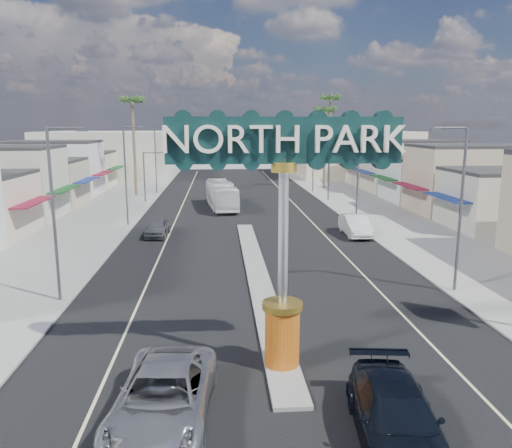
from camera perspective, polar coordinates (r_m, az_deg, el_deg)
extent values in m
plane|color=gray|center=(46.31, -1.39, -0.04)|extent=(160.00, 160.00, 0.00)
cube|color=black|center=(46.31, -1.39, -0.03)|extent=(20.00, 120.00, 0.01)
cube|color=gray|center=(30.78, 0.15, -5.68)|extent=(1.30, 30.00, 0.16)
cube|color=gray|center=(47.70, -18.44, -0.21)|extent=(8.00, 120.00, 0.12)
cube|color=gray|center=(49.02, 15.18, 0.27)|extent=(8.00, 120.00, 0.12)
cube|color=beige|center=(62.56, -24.68, 4.66)|extent=(12.00, 42.00, 6.00)
cube|color=#B7B29E|center=(64.29, 19.94, 5.16)|extent=(12.00, 42.00, 6.00)
cube|color=#B7B29E|center=(92.62, -16.74, 7.62)|extent=(20.00, 20.00, 8.00)
cube|color=beige|center=(93.71, 10.83, 7.93)|extent=(20.00, 20.00, 8.00)
cylinder|color=#CD4A0F|center=(19.15, 3.00, -12.70)|extent=(1.30, 1.30, 2.20)
cylinder|color=gold|center=(18.69, 3.04, -9.27)|extent=(1.50, 1.50, 0.25)
cylinder|color=#B7B7BC|center=(17.97, 3.12, -1.70)|extent=(0.36, 0.36, 4.80)
cylinder|color=gold|center=(17.57, 3.21, 6.51)|extent=(0.90, 0.90, 0.35)
cube|color=black|center=(17.52, 3.25, 9.53)|extent=(8.20, 0.50, 1.60)
cylinder|color=#47474C|center=(60.30, -12.64, 5.20)|extent=(0.18, 0.18, 6.00)
cylinder|color=#47474C|center=(59.77, -10.37, 8.02)|extent=(5.00, 0.12, 0.12)
cube|color=black|center=(59.62, -8.42, 7.60)|extent=(0.32, 0.32, 1.00)
sphere|color=red|center=(59.43, -8.44, 7.89)|extent=(0.22, 0.22, 0.22)
cylinder|color=#47474C|center=(61.13, 8.31, 5.43)|extent=(0.18, 0.18, 6.00)
cylinder|color=#47474C|center=(60.42, 6.05, 8.17)|extent=(5.00, 0.12, 0.12)
cube|color=black|center=(60.12, 4.15, 7.71)|extent=(0.32, 0.32, 1.00)
sphere|color=red|center=(59.92, 4.18, 8.01)|extent=(0.22, 0.22, 0.22)
cylinder|color=#47474C|center=(27.07, -22.12, 0.76)|extent=(0.16, 0.16, 9.00)
cylinder|color=#47474C|center=(26.42, -20.94, 10.22)|extent=(1.80, 0.10, 0.10)
cube|color=#47474C|center=(26.21, -19.22, 10.12)|extent=(0.50, 0.22, 0.15)
cylinder|color=#47474C|center=(46.34, -14.68, 5.24)|extent=(0.16, 0.16, 9.00)
cylinder|color=#47474C|center=(45.97, -13.83, 10.73)|extent=(1.80, 0.10, 0.10)
cube|color=#47474C|center=(45.84, -12.82, 10.65)|extent=(0.50, 0.22, 0.15)
cylinder|color=#47474C|center=(68.02, -11.40, 7.17)|extent=(0.16, 0.16, 9.00)
cylinder|color=#47474C|center=(67.77, -10.78, 10.90)|extent=(1.80, 0.10, 0.10)
cube|color=#47474C|center=(67.69, -10.09, 10.84)|extent=(0.50, 0.22, 0.15)
cylinder|color=#47474C|center=(28.81, 22.34, 1.33)|extent=(0.16, 0.16, 9.00)
cylinder|color=#47474C|center=(28.06, 21.35, 10.21)|extent=(1.80, 0.10, 0.10)
cube|color=#47474C|center=(27.72, 19.82, 10.10)|extent=(0.50, 0.22, 0.15)
cylinder|color=#47474C|center=(47.38, 11.56, 5.50)|extent=(0.16, 0.16, 9.00)
cylinder|color=#47474C|center=(46.92, 10.69, 10.86)|extent=(1.80, 0.10, 0.10)
cube|color=#47474C|center=(46.72, 9.72, 10.77)|extent=(0.50, 0.22, 0.15)
cylinder|color=#47474C|center=(68.73, 6.57, 7.35)|extent=(0.16, 0.16, 9.00)
cylinder|color=#47474C|center=(68.42, 5.89, 11.04)|extent=(1.80, 0.10, 0.10)
cube|color=#47474C|center=(68.29, 5.22, 10.96)|extent=(0.50, 0.22, 0.15)
cylinder|color=brown|center=(66.30, -13.74, 8.27)|extent=(0.36, 0.36, 12.00)
cylinder|color=brown|center=(73.07, 7.86, 8.33)|extent=(0.36, 0.36, 11.00)
cylinder|color=brown|center=(79.31, 8.40, 9.26)|extent=(0.36, 0.36, 13.00)
imported|color=#9F9FA3|center=(16.37, -10.54, -18.87)|extent=(3.35, 6.43, 1.73)
imported|color=black|center=(15.78, 15.72, -20.48)|extent=(3.02, 5.98, 1.67)
imported|color=slate|center=(42.04, -11.20, -0.40)|extent=(1.96, 4.33, 1.44)
imported|color=silver|center=(42.25, 11.28, -0.16)|extent=(1.92, 5.24, 1.72)
imported|color=white|center=(55.36, -3.97, 3.33)|extent=(3.65, 10.78, 2.94)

